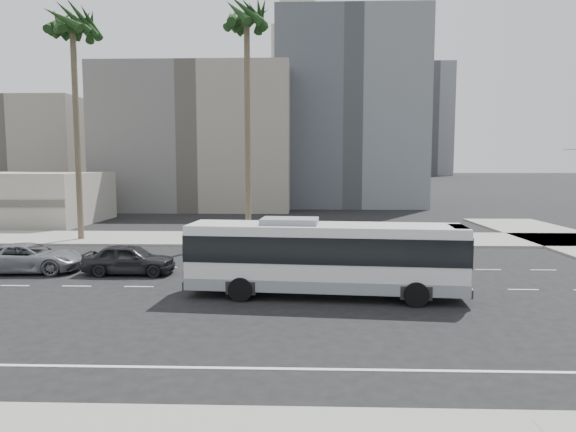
{
  "coord_description": "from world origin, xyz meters",
  "views": [
    {
      "loc": [
        1.84,
        -23.31,
        5.77
      ],
      "look_at": [
        0.96,
        4.0,
        3.0
      ],
      "focal_mm": 31.59,
      "sensor_mm": 36.0,
      "label": 1
    }
  ],
  "objects_px": {
    "car_b": "(29,258)",
    "palm_near": "(247,25)",
    "car_a": "(129,259)",
    "palm_mid": "(73,32)",
    "city_bus": "(325,256)"
  },
  "relations": [
    {
      "from": "car_b",
      "to": "palm_near",
      "type": "bearing_deg",
      "value": -46.97
    },
    {
      "from": "car_a",
      "to": "palm_mid",
      "type": "xyz_separation_m",
      "value": [
        -7.83,
        11.71,
        14.7
      ]
    },
    {
      "from": "palm_near",
      "to": "palm_mid",
      "type": "relative_size",
      "value": 1.02
    },
    {
      "from": "palm_mid",
      "to": "car_b",
      "type": "bearing_deg",
      "value": -78.9
    },
    {
      "from": "car_b",
      "to": "palm_mid",
      "type": "distance_m",
      "value": 18.74
    },
    {
      "from": "car_a",
      "to": "car_b",
      "type": "distance_m",
      "value": 5.6
    },
    {
      "from": "city_bus",
      "to": "car_a",
      "type": "distance_m",
      "value": 10.99
    },
    {
      "from": "palm_near",
      "to": "palm_mid",
      "type": "bearing_deg",
      "value": -179.03
    },
    {
      "from": "city_bus",
      "to": "car_a",
      "type": "xyz_separation_m",
      "value": [
        -10.13,
        4.15,
        -1.0
      ]
    },
    {
      "from": "car_a",
      "to": "palm_mid",
      "type": "bearing_deg",
      "value": 33.81
    },
    {
      "from": "car_b",
      "to": "palm_near",
      "type": "relative_size",
      "value": 0.32
    },
    {
      "from": "palm_mid",
      "to": "city_bus",
      "type": "bearing_deg",
      "value": -41.44
    },
    {
      "from": "city_bus",
      "to": "palm_near",
      "type": "bearing_deg",
      "value": 112.62
    },
    {
      "from": "car_a",
      "to": "car_b",
      "type": "xyz_separation_m",
      "value": [
        -5.59,
        0.33,
        -0.03
      ]
    },
    {
      "from": "car_b",
      "to": "car_a",
      "type": "bearing_deg",
      "value": -97.97
    }
  ]
}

